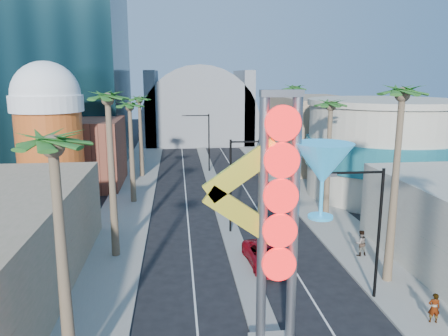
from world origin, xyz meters
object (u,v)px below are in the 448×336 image
(neon_sign, at_px, (297,211))
(pedestrian_b, at_px, (360,243))
(pedestrian_a, at_px, (434,308))
(red_pickup, at_px, (266,256))

(neon_sign, distance_m, pedestrian_b, 14.95)
(neon_sign, relative_size, pedestrian_a, 7.46)
(red_pickup, distance_m, pedestrian_b, 7.20)
(red_pickup, bearing_deg, pedestrian_a, -52.54)
(neon_sign, distance_m, red_pickup, 12.24)
(neon_sign, xyz_separation_m, pedestrian_a, (8.28, 2.03, -6.32))
(neon_sign, relative_size, pedestrian_b, 6.52)
(neon_sign, xyz_separation_m, pedestrian_b, (8.03, 10.98, -6.19))
(neon_sign, height_order, red_pickup, neon_sign)
(red_pickup, relative_size, pedestrian_b, 2.79)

